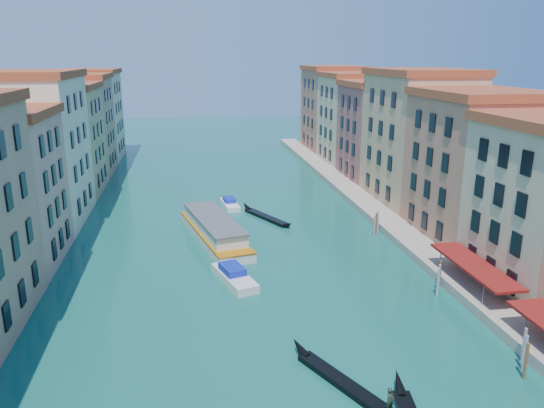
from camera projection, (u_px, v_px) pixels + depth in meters
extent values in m
cube|color=beige|center=(35.00, 152.00, 73.08)|extent=(12.00, 18.00, 20.00)
cube|color=brown|center=(25.00, 74.00, 70.23)|extent=(12.80, 18.40, 1.00)
cube|color=tan|center=(62.00, 142.00, 89.57)|extent=(12.00, 16.00, 17.50)
cube|color=brown|center=(56.00, 86.00, 87.06)|extent=(12.80, 16.40, 1.00)
cube|color=tan|center=(79.00, 127.00, 104.16)|extent=(12.00, 15.00, 18.50)
cube|color=brown|center=(74.00, 76.00, 101.51)|extent=(12.80, 15.40, 1.00)
cube|color=beige|center=(92.00, 117.00, 119.29)|extent=(12.00, 17.00, 19.00)
cube|color=brown|center=(88.00, 71.00, 116.57)|extent=(12.80, 17.40, 1.00)
cube|color=#B36E51|center=(474.00, 171.00, 65.90)|extent=(12.00, 16.00, 18.00)
cube|color=brown|center=(483.00, 94.00, 63.32)|extent=(12.80, 16.40, 1.00)
cube|color=tan|center=(417.00, 142.00, 81.78)|extent=(12.00, 18.00, 20.00)
cube|color=brown|center=(423.00, 72.00, 78.93)|extent=(12.80, 18.40, 1.00)
cube|color=#A2534B|center=(379.00, 135.00, 97.79)|extent=(12.00, 15.00, 17.50)
cube|color=brown|center=(382.00, 83.00, 95.28)|extent=(12.80, 15.40, 1.00)
cube|color=#D1B083|center=(353.00, 122.00, 112.38)|extent=(12.00, 16.00, 18.50)
cube|color=brown|center=(355.00, 75.00, 109.73)|extent=(12.80, 16.40, 1.00)
cube|color=#B3674D|center=(333.00, 112.00, 127.91)|extent=(12.00, 17.00, 19.50)
cube|color=brown|center=(334.00, 68.00, 125.13)|extent=(12.80, 17.40, 1.00)
cube|color=gray|center=(378.00, 214.00, 77.41)|extent=(4.00, 140.00, 1.00)
cylinder|color=#555557|center=(524.00, 333.00, 42.38)|extent=(0.12, 0.12, 3.00)
cube|color=maroon|center=(474.00, 265.00, 52.07)|extent=(3.20, 12.60, 0.25)
cylinder|color=#555557|center=(483.00, 299.00, 48.27)|extent=(0.12, 0.12, 3.00)
cylinder|color=#555557|center=(440.00, 265.00, 56.25)|extent=(0.12, 0.12, 3.00)
cylinder|color=brown|center=(526.00, 363.00, 38.66)|extent=(0.24, 0.24, 3.20)
cylinder|color=brown|center=(525.00, 355.00, 39.70)|extent=(0.24, 0.24, 3.20)
cylinder|color=brown|center=(524.00, 347.00, 40.74)|extent=(0.24, 0.24, 3.20)
cylinder|color=brown|center=(438.00, 284.00, 51.96)|extent=(0.24, 0.24, 3.20)
cylinder|color=brown|center=(439.00, 279.00, 53.00)|extent=(0.24, 0.24, 3.20)
cylinder|color=brown|center=(440.00, 275.00, 54.04)|extent=(0.24, 0.24, 3.20)
cylinder|color=brown|center=(374.00, 227.00, 69.05)|extent=(0.24, 0.24, 3.20)
cylinder|color=brown|center=(376.00, 225.00, 70.10)|extent=(0.24, 0.24, 3.20)
cylinder|color=brown|center=(378.00, 222.00, 71.14)|extent=(0.24, 0.24, 3.20)
cube|color=silver|center=(214.00, 235.00, 68.37)|extent=(8.59, 20.04, 1.17)
cube|color=silver|center=(214.00, 225.00, 68.03)|extent=(7.26, 16.12, 1.56)
cube|color=#555557|center=(214.00, 218.00, 67.78)|extent=(7.65, 16.66, 0.24)
cube|color=#C16B0B|center=(214.00, 231.00, 68.23)|extent=(8.64, 20.05, 0.24)
cube|color=black|center=(346.00, 385.00, 37.81)|extent=(5.33, 9.12, 0.48)
cone|color=black|center=(299.00, 348.00, 41.87)|extent=(1.81, 2.35, 1.79)
imported|color=#222F20|center=(390.00, 401.00, 34.34)|extent=(0.80, 0.69, 1.84)
cone|color=black|center=(399.00, 383.00, 37.26)|extent=(1.36, 2.42, 1.91)
cube|color=black|center=(266.00, 217.00, 76.85)|extent=(5.30, 9.19, 0.48)
cone|color=black|center=(246.00, 206.00, 80.96)|extent=(1.81, 2.36, 1.80)
cone|color=black|center=(288.00, 225.00, 72.56)|extent=(1.65, 2.03, 1.59)
cube|color=silver|center=(234.00, 278.00, 55.50)|extent=(4.52, 8.06, 0.88)
cube|color=#1428A6|center=(232.00, 269.00, 55.77)|extent=(2.84, 3.72, 0.77)
cube|color=white|center=(230.00, 205.00, 82.96)|extent=(2.76, 6.62, 0.73)
cube|color=#1428A6|center=(229.00, 200.00, 83.21)|extent=(1.97, 2.93, 0.64)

